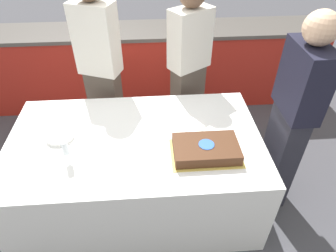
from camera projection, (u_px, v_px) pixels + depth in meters
The scene contains 11 objects.
ground_plane at pixel (140, 199), 2.67m from camera, with size 14.00×14.00×0.00m, color #424247.
back_counter at pixel (138, 66), 3.63m from camera, with size 4.40×0.58×0.92m.
dining_table at pixel (138, 171), 2.44m from camera, with size 1.88×1.10×0.72m.
cake at pixel (206, 149), 2.06m from camera, with size 0.49×0.32×0.09m.
plate_stack at pixel (60, 136), 2.20m from camera, with size 0.20×0.20×0.04m.
wine_glass at pixel (65, 149), 1.95m from camera, with size 0.06×0.06×0.18m.
side_plate_near_cake at pixel (193, 125), 2.32m from camera, with size 0.19×0.19×0.00m.
side_plate_right_edge at pixel (232, 130), 2.27m from camera, with size 0.19×0.19×0.00m.
person_cutting_cake at pixel (189, 70), 2.75m from camera, with size 0.41×0.36×1.63m.
person_seated_right at pixel (291, 118), 2.20m from camera, with size 0.22×0.40×1.63m.
person_standing_back at pixel (101, 68), 2.67m from camera, with size 0.40×0.32×1.70m.
Camera 1 is at (0.12, -1.67, 2.19)m, focal length 32.00 mm.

